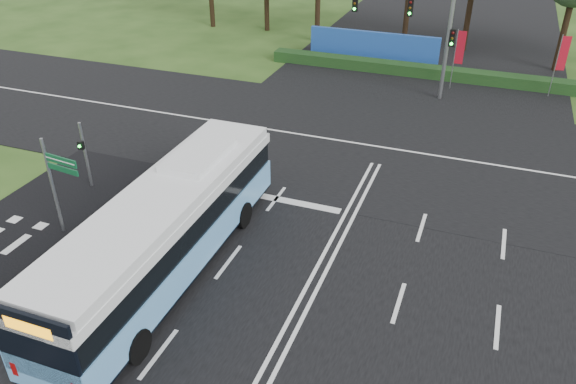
% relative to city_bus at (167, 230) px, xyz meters
% --- Properties ---
extents(ground, '(120.00, 120.00, 0.00)m').
position_rel_city_bus_xyz_m(ground, '(5.06, 1.23, -1.90)').
color(ground, '#284517').
rests_on(ground, ground).
extents(road_main, '(20.00, 120.00, 0.04)m').
position_rel_city_bus_xyz_m(road_main, '(5.06, 1.23, -1.88)').
color(road_main, black).
rests_on(road_main, ground).
extents(road_cross, '(120.00, 14.00, 0.05)m').
position_rel_city_bus_xyz_m(road_cross, '(5.06, 13.23, -1.87)').
color(road_cross, black).
rests_on(road_cross, ground).
extents(kerb_strip, '(0.25, 18.00, 0.12)m').
position_rel_city_bus_xyz_m(kerb_strip, '(-5.04, -1.77, -1.84)').
color(kerb_strip, gray).
rests_on(kerb_strip, ground).
extents(city_bus, '(2.92, 13.15, 3.77)m').
position_rel_city_bus_xyz_m(city_bus, '(0.00, 0.00, 0.00)').
color(city_bus, '#66ADED').
rests_on(city_bus, ground).
extents(pedestrian_signal, '(0.30, 0.41, 3.31)m').
position_rel_city_bus_xyz_m(pedestrian_signal, '(-6.88, 4.20, -0.09)').
color(pedestrian_signal, gray).
rests_on(pedestrian_signal, ground).
extents(street_sign, '(1.66, 0.29, 4.28)m').
position_rel_city_bus_xyz_m(street_sign, '(-5.28, 0.68, 0.78)').
color(street_sign, gray).
rests_on(street_sign, ground).
extents(banner_flag_mid, '(0.60, 0.06, 4.03)m').
position_rel_city_bus_xyz_m(banner_flag_mid, '(7.67, 23.83, 0.75)').
color(banner_flag_mid, gray).
rests_on(banner_flag_mid, ground).
extents(banner_flag_right, '(0.59, 0.17, 4.08)m').
position_rel_city_bus_xyz_m(banner_flag_right, '(13.90, 24.67, 0.78)').
color(banner_flag_right, gray).
rests_on(banner_flag_right, ground).
extents(traffic_light_gantry, '(8.41, 0.28, 7.00)m').
position_rel_city_bus_xyz_m(traffic_light_gantry, '(5.27, 21.73, 2.77)').
color(traffic_light_gantry, gray).
rests_on(traffic_light_gantry, ground).
extents(hedge, '(22.00, 1.20, 0.80)m').
position_rel_city_bus_xyz_m(hedge, '(5.06, 25.73, -1.50)').
color(hedge, '#143715').
rests_on(hedge, ground).
extents(blue_hoarding, '(10.00, 0.30, 2.20)m').
position_rel_city_bus_xyz_m(blue_hoarding, '(1.06, 28.23, -0.80)').
color(blue_hoarding, '#1F4DAA').
rests_on(blue_hoarding, ground).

